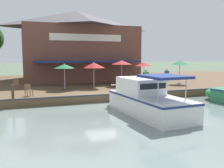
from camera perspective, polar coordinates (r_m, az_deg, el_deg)
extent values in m
plane|color=#4C5B47|center=(18.31, -1.90, -4.50)|extent=(220.00, 220.00, 0.00)
cube|color=brown|center=(28.81, -8.68, 0.07)|extent=(22.00, 56.00, 0.60)
cube|color=#2D2D33|center=(18.29, -2.01, -2.45)|extent=(0.20, 50.40, 0.10)
cube|color=brown|center=(30.83, -7.96, 6.76)|extent=(9.60, 12.55, 6.13)
pyramid|color=#4C474C|center=(31.12, -8.08, 14.32)|extent=(10.08, 13.18, 2.07)
cube|color=navy|center=(25.29, -5.24, 5.13)|extent=(1.80, 10.67, 0.16)
cube|color=silver|center=(26.18, -5.78, 10.53)|extent=(0.08, 7.53, 0.70)
cylinder|color=#B7B7B7|center=(25.36, 7.28, 2.29)|extent=(0.06, 0.06, 2.11)
cylinder|color=#2D2D33|center=(25.46, 7.25, -0.01)|extent=(0.36, 0.36, 0.06)
cone|color=maroon|center=(25.31, 7.31, 4.54)|extent=(1.76, 1.76, 0.38)
cone|color=white|center=(25.31, 7.31, 4.58)|extent=(1.09, 1.09, 0.31)
sphere|color=white|center=(25.30, 7.32, 4.97)|extent=(0.08, 0.08, 0.08)
cylinder|color=#B7B7B7|center=(21.55, -10.76, 1.42)|extent=(0.06, 0.06, 2.06)
cylinder|color=#2D2D33|center=(21.66, -10.70, -1.21)|extent=(0.36, 0.36, 0.06)
cone|color=#19663D|center=(21.49, -10.81, 4.02)|extent=(1.73, 1.73, 0.34)
cone|color=silver|center=(21.48, -10.82, 4.07)|extent=(1.07, 1.07, 0.27)
sphere|color=silver|center=(21.48, -10.82, 4.47)|extent=(0.08, 0.08, 0.08)
cylinder|color=#B7B7B7|center=(22.50, -4.17, 1.81)|extent=(0.06, 0.06, 2.12)
cylinder|color=#2D2D33|center=(22.60, -4.15, -0.79)|extent=(0.36, 0.36, 0.06)
cone|color=maroon|center=(22.44, -4.19, 4.32)|extent=(1.99, 1.99, 0.48)
cone|color=white|center=(22.44, -4.19, 4.37)|extent=(1.24, 1.24, 0.38)
sphere|color=white|center=(22.43, -4.19, 4.93)|extent=(0.08, 0.08, 0.08)
cylinder|color=#B7B7B7|center=(24.12, 2.23, 2.35)|extent=(0.06, 0.06, 2.30)
cylinder|color=#2D2D33|center=(24.23, 2.22, -0.29)|extent=(0.36, 0.36, 0.06)
cone|color=maroon|center=(24.07, 2.24, 4.95)|extent=(2.01, 2.01, 0.37)
cone|color=white|center=(24.07, 2.24, 5.00)|extent=(1.25, 1.25, 0.30)
sphere|color=white|center=(24.06, 2.24, 5.39)|extent=(0.08, 0.08, 0.08)
cylinder|color=#B7B7B7|center=(26.44, 15.18, 2.44)|extent=(0.06, 0.06, 2.25)
cylinder|color=#2D2D33|center=(26.54, 15.11, 0.08)|extent=(0.36, 0.36, 0.06)
cone|color=#19663D|center=(26.39, 15.25, 4.72)|extent=(1.85, 1.85, 0.46)
cone|color=silver|center=(26.39, 15.25, 4.76)|extent=(1.15, 1.15, 0.37)
sphere|color=silver|center=(26.39, 15.27, 5.22)|extent=(0.08, 0.08, 0.08)
cube|color=brown|center=(22.77, -20.38, -0.67)|extent=(0.05, 0.05, 0.42)
cube|color=brown|center=(22.70, -21.37, -0.73)|extent=(0.05, 0.05, 0.42)
cube|color=brown|center=(23.16, -20.56, -0.56)|extent=(0.05, 0.05, 0.42)
cube|color=brown|center=(23.09, -21.54, -0.62)|extent=(0.05, 0.05, 0.42)
cube|color=brown|center=(22.90, -20.98, -0.12)|extent=(0.52, 0.52, 0.05)
cube|color=brown|center=(23.08, -21.09, 0.49)|extent=(0.12, 0.44, 0.40)
cube|color=brown|center=(22.07, 2.78, -0.48)|extent=(0.05, 0.05, 0.42)
cube|color=brown|center=(21.81, 1.98, -0.56)|extent=(0.05, 0.05, 0.42)
cube|color=brown|center=(22.37, 2.13, -0.38)|extent=(0.05, 0.05, 0.42)
cube|color=brown|center=(22.12, 1.32, -0.46)|extent=(0.05, 0.05, 0.42)
cube|color=brown|center=(22.07, 2.06, 0.08)|extent=(0.55, 0.55, 0.05)
cube|color=brown|center=(22.20, 1.73, 0.70)|extent=(0.17, 0.43, 0.40)
cube|color=brown|center=(23.26, 5.71, -0.15)|extent=(0.05, 0.05, 0.42)
cube|color=brown|center=(23.01, 4.95, -0.21)|extent=(0.05, 0.05, 0.42)
cube|color=brown|center=(23.57, 5.08, -0.05)|extent=(0.05, 0.05, 0.42)
cube|color=brown|center=(23.32, 4.32, -0.12)|extent=(0.05, 0.05, 0.42)
cube|color=brown|center=(23.27, 5.02, 0.39)|extent=(0.54, 0.54, 0.05)
cube|color=brown|center=(23.40, 4.72, 0.98)|extent=(0.15, 0.44, 0.40)
cube|color=brown|center=(18.69, -17.63, -2.05)|extent=(0.05, 0.05, 0.42)
cube|color=brown|center=(18.52, -18.74, -2.17)|extent=(0.05, 0.05, 0.42)
cube|color=brown|center=(19.04, -18.17, -1.92)|extent=(0.05, 0.05, 0.42)
cube|color=brown|center=(18.87, -19.26, -2.03)|extent=(0.05, 0.05, 0.42)
cube|color=brown|center=(18.75, -18.47, -1.40)|extent=(0.58, 0.58, 0.05)
cube|color=brown|center=(18.90, -18.76, -0.66)|extent=(0.22, 0.42, 0.40)
cylinder|color=#4C4C56|center=(20.84, 7.96, -0.33)|extent=(0.13, 0.13, 0.88)
cylinder|color=#4C4C56|center=(20.90, 7.49, -0.30)|extent=(0.13, 0.13, 0.88)
cylinder|color=#337547|center=(20.79, 7.76, 1.83)|extent=(0.51, 0.51, 0.69)
sphere|color=tan|center=(20.76, 7.78, 3.11)|extent=(0.24, 0.24, 0.24)
cylinder|color=#4C4C56|center=(25.56, 12.48, 0.73)|extent=(0.13, 0.13, 0.78)
cylinder|color=#4C4C56|center=(25.45, 12.23, 0.71)|extent=(0.13, 0.13, 0.78)
cylinder|color=#2D5193|center=(25.44, 12.40, 2.29)|extent=(0.46, 0.46, 0.62)
sphere|color=tan|center=(25.42, 12.42, 3.22)|extent=(0.21, 0.21, 0.21)
cube|color=white|center=(14.63, 8.49, -4.80)|extent=(6.22, 2.79, 1.13)
ellipsoid|color=white|center=(17.24, 3.12, -3.02)|extent=(2.29, 2.42, 1.13)
cube|color=navy|center=(14.54, 8.52, -2.93)|extent=(6.29, 2.84, 0.10)
cube|color=white|center=(15.38, 6.44, -0.33)|extent=(3.04, 2.11, 0.94)
cube|color=black|center=(14.14, 9.36, -0.49)|extent=(0.17, 1.69, 0.33)
cube|color=navy|center=(13.21, 11.91, 1.65)|extent=(2.41, 2.19, 0.14)
cylinder|color=silver|center=(13.25, 16.54, -1.08)|extent=(0.05, 0.05, 1.20)
cylinder|color=silver|center=(12.24, 10.48, -1.52)|extent=(0.05, 0.05, 1.20)
cylinder|color=silver|center=(17.34, 2.77, -0.08)|extent=(0.16, 1.92, 0.04)
ellipsoid|color=#287047|center=(21.01, 24.11, -2.03)|extent=(2.97, 2.91, 1.00)
cylinder|color=#473323|center=(17.62, -21.74, -1.81)|extent=(0.18, 0.18, 0.98)
cylinder|color=#2D2D33|center=(17.56, -21.81, -0.16)|extent=(0.22, 0.22, 0.04)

